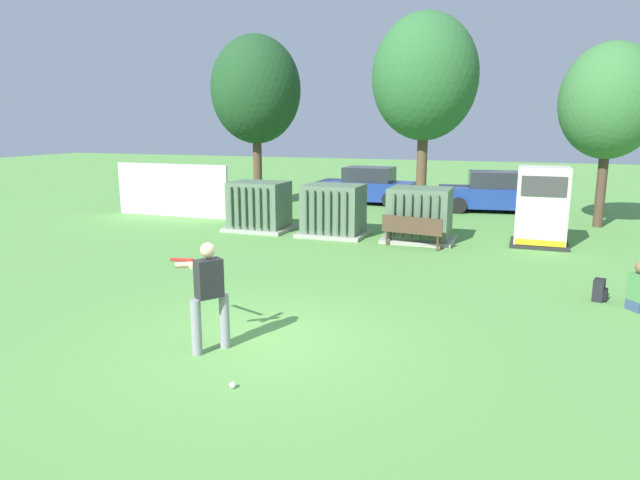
{
  "coord_description": "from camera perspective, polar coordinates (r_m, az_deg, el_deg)",
  "views": [
    {
      "loc": [
        3.92,
        -7.95,
        3.51
      ],
      "look_at": [
        -0.21,
        3.5,
        1.0
      ],
      "focal_mm": 31.83,
      "sensor_mm": 36.0,
      "label": 1
    }
  ],
  "objects": [
    {
      "name": "ground_plane",
      "position": [
        9.53,
        -6.06,
        -10.01
      ],
      "size": [
        96.0,
        96.0,
        0.0
      ],
      "primitive_type": "plane",
      "color": "#5B9947"
    },
    {
      "name": "transformer_mid_east",
      "position": [
        17.37,
        9.99,
        2.45
      ],
      "size": [
        2.1,
        1.7,
        1.62
      ],
      "color": "#9E9B93",
      "rests_on": "ground"
    },
    {
      "name": "generator_enclosure",
      "position": [
        17.61,
        21.39,
        3.1
      ],
      "size": [
        1.6,
        1.4,
        2.3
      ],
      "color": "#262626",
      "rests_on": "ground"
    },
    {
      "name": "transformer_mid_west",
      "position": [
        17.99,
        1.37,
        2.94
      ],
      "size": [
        2.1,
        1.7,
        1.62
      ],
      "color": "#9E9B93",
      "rests_on": "ground"
    },
    {
      "name": "parked_car_leftmost",
      "position": [
        25.45,
        4.7,
        5.38
      ],
      "size": [
        4.22,
        1.96,
        1.62
      ],
      "color": "navy",
      "rests_on": "ground"
    },
    {
      "name": "fence_panel",
      "position": [
        22.54,
        -14.66,
        4.87
      ],
      "size": [
        4.8,
        0.12,
        2.0
      ],
      "primitive_type": "cube",
      "color": "white",
      "rests_on": "ground"
    },
    {
      "name": "park_bench",
      "position": [
        16.41,
        9.3,
        1.05
      ],
      "size": [
        1.84,
        0.68,
        0.92
      ],
      "color": "#4C3828",
      "rests_on": "ground"
    },
    {
      "name": "batter",
      "position": [
        8.97,
        -11.22,
        -4.99
      ],
      "size": [
        1.46,
        1.13,
        1.74
      ],
      "color": "gray",
      "rests_on": "ground"
    },
    {
      "name": "transformer_west",
      "position": [
        19.02,
        -6.13,
        3.35
      ],
      "size": [
        2.1,
        1.7,
        1.62
      ],
      "color": "#9E9B93",
      "rests_on": "ground"
    },
    {
      "name": "tree_left",
      "position": [
        24.33,
        -6.46,
        14.74
      ],
      "size": [
        3.71,
        3.71,
        7.08
      ],
      "color": "brown",
      "rests_on": "ground"
    },
    {
      "name": "sports_ball",
      "position": [
        7.98,
        -8.76,
        -14.22
      ],
      "size": [
        0.09,
        0.09,
        0.09
      ],
      "primitive_type": "sphere",
      "color": "white",
      "rests_on": "ground"
    },
    {
      "name": "parked_car_left_of_center",
      "position": [
        24.04,
        16.94,
        4.55
      ],
      "size": [
        4.4,
        2.37,
        1.62
      ],
      "color": "navy",
      "rests_on": "ground"
    },
    {
      "name": "backpack",
      "position": [
        12.76,
        26.28,
        -4.56
      ],
      "size": [
        0.32,
        0.36,
        0.44
      ],
      "color": "black",
      "rests_on": "ground"
    },
    {
      "name": "tree_center_right",
      "position": [
        21.57,
        27.11,
        12.29
      ],
      "size": [
        3.22,
        3.22,
        6.15
      ],
      "color": "#4C3828",
      "rests_on": "ground"
    },
    {
      "name": "tree_center_left",
      "position": [
        22.41,
        10.5,
        15.77
      ],
      "size": [
        3.96,
        3.96,
        7.57
      ],
      "color": "brown",
      "rests_on": "ground"
    }
  ]
}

